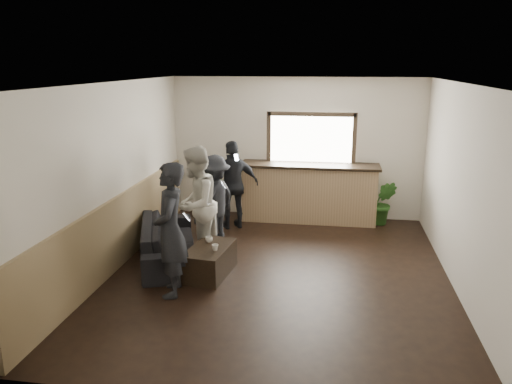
% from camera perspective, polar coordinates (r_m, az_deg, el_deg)
% --- Properties ---
extents(ground, '(5.00, 6.00, 0.01)m').
position_cam_1_polar(ground, '(7.60, 2.52, -9.28)').
color(ground, black).
extents(room_shell, '(5.01, 6.01, 2.80)m').
position_cam_1_polar(room_shell, '(7.25, -3.15, 1.77)').
color(room_shell, silver).
rests_on(room_shell, ground).
extents(bar_counter, '(2.70, 0.68, 2.13)m').
position_cam_1_polar(bar_counter, '(9.91, 6.08, 0.34)').
color(bar_counter, '#9F7C56').
rests_on(bar_counter, ground).
extents(sofa, '(1.49, 2.25, 0.61)m').
position_cam_1_polar(sofa, '(8.13, -9.95, -5.51)').
color(sofa, black).
rests_on(sofa, ground).
extents(coffee_table, '(0.65, 1.03, 0.43)m').
position_cam_1_polar(coffee_table, '(7.51, -5.29, -7.83)').
color(coffee_table, black).
rests_on(coffee_table, ground).
extents(cup_a, '(0.16, 0.16, 0.09)m').
position_cam_1_polar(cup_a, '(7.61, -5.39, -5.43)').
color(cup_a, silver).
rests_on(cup_a, coffee_table).
extents(cup_b, '(0.13, 0.13, 0.09)m').
position_cam_1_polar(cup_b, '(7.29, -4.70, -6.33)').
color(cup_b, silver).
rests_on(cup_b, coffee_table).
extents(potted_plant, '(0.52, 0.43, 0.88)m').
position_cam_1_polar(potted_plant, '(9.96, 14.31, -1.19)').
color(potted_plant, '#2D6623').
rests_on(potted_plant, ground).
extents(person_a, '(0.57, 0.75, 1.83)m').
position_cam_1_polar(person_a, '(6.75, -9.76, -4.31)').
color(person_a, black).
rests_on(person_a, ground).
extents(person_b, '(0.79, 0.96, 1.83)m').
position_cam_1_polar(person_b, '(7.86, -6.92, -1.43)').
color(person_b, beige).
rests_on(person_b, ground).
extents(person_c, '(0.90, 1.15, 1.57)m').
position_cam_1_polar(person_c, '(8.55, -4.83, -0.97)').
color(person_c, black).
rests_on(person_c, ground).
extents(person_d, '(1.06, 0.82, 1.67)m').
position_cam_1_polar(person_d, '(9.38, -2.60, 0.81)').
color(person_d, black).
rests_on(person_d, ground).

